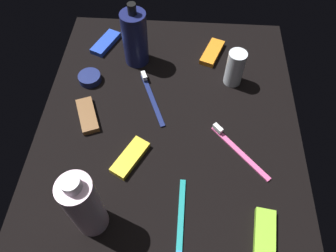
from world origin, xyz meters
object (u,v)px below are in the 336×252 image
deodorant_stick (235,68)px  cream_tin_left (90,78)px  toothbrush_teal (180,226)px  snack_bar_blue (106,43)px  snack_bar_yellow (130,157)px  snack_bar_brown (87,115)px  toothbrush_pink (236,148)px  lotion_bottle (135,38)px  snack_bar_lime (265,235)px  snack_bar_orange (212,52)px  bodywash_bottle (84,206)px  toothbrush_navy (151,95)px

deodorant_stick → cream_tin_left: deodorant_stick is taller
toothbrush_teal → snack_bar_blue: toothbrush_teal is taller
toothbrush_teal → snack_bar_yellow: toothbrush_teal is taller
toothbrush_teal → snack_bar_brown: toothbrush_teal is taller
toothbrush_teal → toothbrush_pink: 22.41cm
toothbrush_pink → snack_bar_blue: (33.35, 36.63, 0.14)cm
snack_bar_yellow → toothbrush_pink: bearing=-52.0°
lotion_bottle → snack_bar_lime: 57.06cm
toothbrush_teal → snack_bar_yellow: size_ratio=1.73×
snack_bar_orange → cream_tin_left: bearing=131.1°
toothbrush_pink → cream_tin_left: 42.87cm
snack_bar_lime → snack_bar_yellow: bearing=69.3°
snack_bar_brown → cream_tin_left: bearing=-13.5°
toothbrush_pink → snack_bar_orange: 31.86cm
toothbrush_teal → cream_tin_left: size_ratio=3.00×
bodywash_bottle → toothbrush_teal: bearing=-89.8°
toothbrush_pink → snack_bar_brown: size_ratio=1.35×
toothbrush_navy → toothbrush_pink: same height
snack_bar_yellow → deodorant_stick: bearing=-15.3°
bodywash_bottle → toothbrush_navy: (33.38, -8.53, -8.35)cm
lotion_bottle → snack_bar_lime: (-47.30, -31.10, -7.15)cm
lotion_bottle → snack_bar_yellow: lotion_bottle is taller
bodywash_bottle → snack_bar_blue: bearing=7.3°
snack_bar_brown → cream_tin_left: 12.34cm
toothbrush_teal → snack_bar_blue: bearing=25.1°
lotion_bottle → bodywash_bottle: bearing=176.0°
snack_bar_yellow → snack_bar_lime: size_ratio=1.00×
snack_bar_orange → deodorant_stick: bearing=-131.7°
toothbrush_pink → deodorant_stick: bearing=0.2°
lotion_bottle → toothbrush_teal: lotion_bottle is taller
lotion_bottle → deodorant_stick: lotion_bottle is taller
toothbrush_navy → snack_bar_blue: toothbrush_navy is taller
snack_bar_orange → lotion_bottle: bearing=120.4°
bodywash_bottle → deodorant_stick: 50.27cm
snack_bar_brown → toothbrush_teal: bearing=-159.0°
snack_bar_lime → snack_bar_brown: 48.77cm
toothbrush_navy → snack_bar_orange: size_ratio=1.65×
snack_bar_lime → snack_bar_brown: size_ratio=1.00×
bodywash_bottle → cream_tin_left: bodywash_bottle is taller
toothbrush_navy → snack_bar_lime: toothbrush_navy is taller
toothbrush_teal → snack_bar_blue: (52.16, 24.45, 0.14)cm
toothbrush_pink → snack_bar_yellow: toothbrush_pink is taller
deodorant_stick → snack_bar_yellow: (-25.56, 24.22, -4.26)cm
snack_bar_orange → snack_bar_blue: 31.35cm
deodorant_stick → toothbrush_pink: (-21.38, -0.07, -4.40)cm
lotion_bottle → snack_bar_brown: (-20.84, 9.87, -7.15)cm
toothbrush_pink → snack_bar_blue: 49.54cm
toothbrush_pink → snack_bar_brown: (6.87, 36.49, 0.14)cm
toothbrush_pink → snack_bar_yellow: (-4.18, 24.29, 0.14)cm
snack_bar_lime → cream_tin_left: cream_tin_left is taller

